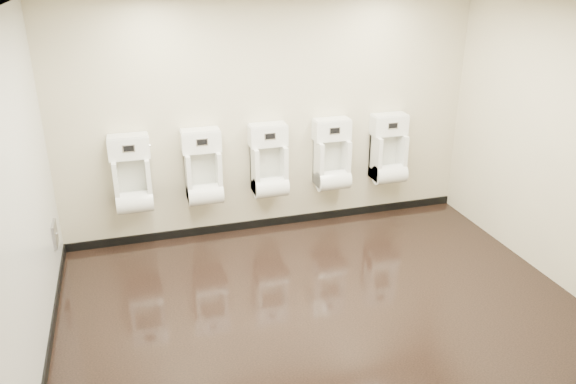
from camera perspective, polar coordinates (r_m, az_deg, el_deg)
name	(u,v)px	position (r m, az deg, el deg)	size (l,w,h in m)	color
ground	(318,299)	(5.71, 3.02, -10.81)	(5.00, 3.50, 0.00)	black
ceiling	(325,5)	(4.77, 3.75, 18.46)	(5.00, 3.50, 0.00)	silver
back_wall	(271,118)	(6.66, -1.72, 7.51)	(5.00, 0.02, 2.80)	beige
front_wall	(414,261)	(3.62, 12.69, -6.84)	(5.00, 0.02, 2.80)	beige
left_wall	(21,199)	(4.88, -25.51, -0.63)	(0.02, 3.50, 2.80)	beige
right_wall	(552,144)	(6.33, 25.27, 4.47)	(0.02, 3.50, 2.80)	beige
tile_overlay_left	(21,199)	(4.88, -25.45, -0.63)	(0.01, 3.50, 2.80)	silver
skirting_back	(273,222)	(7.13, -1.57, -3.04)	(5.00, 0.02, 0.10)	black
skirting_left	(51,339)	(5.51, -22.97, -13.61)	(0.02, 3.50, 0.10)	black
access_panel	(55,234)	(6.32, -22.61, -3.95)	(0.04, 0.25, 0.25)	#9E9EA3
urinal_0	(132,180)	(6.49, -15.54, 1.21)	(0.46, 0.34, 0.85)	white
urinal_1	(203,173)	(6.53, -8.61, 1.96)	(0.46, 0.34, 0.85)	white
urinal_2	(269,166)	(6.67, -1.92, 2.66)	(0.46, 0.34, 0.85)	white
urinal_3	(332,160)	(6.90, 4.49, 3.30)	(0.46, 0.34, 0.85)	white
urinal_4	(389,154)	(7.19, 10.18, 3.83)	(0.46, 0.34, 0.85)	white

